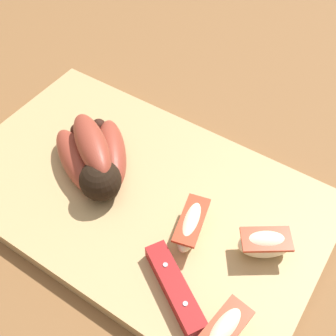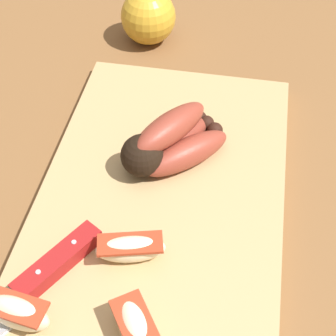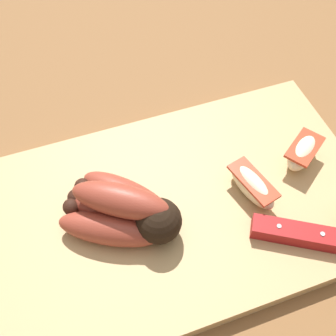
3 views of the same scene
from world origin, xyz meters
name	(u,v)px [view 3 (image 3 of 3)]	position (x,y,z in m)	size (l,w,h in m)	color
ground_plane	(193,208)	(0.00, 0.00, 0.00)	(6.00, 6.00, 0.00)	brown
cutting_board	(177,207)	(0.02, 0.00, 0.01)	(0.45, 0.27, 0.02)	tan
banana_bunch	(124,211)	(0.08, 0.00, 0.04)	(0.14, 0.13, 0.06)	black
apple_wedge_near	(303,152)	(-0.14, -0.01, 0.04)	(0.06, 0.06, 0.03)	beige
apple_wedge_far	(252,185)	(-0.06, 0.01, 0.04)	(0.04, 0.07, 0.03)	beige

